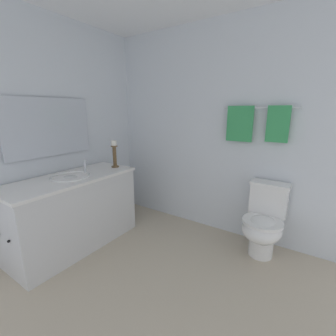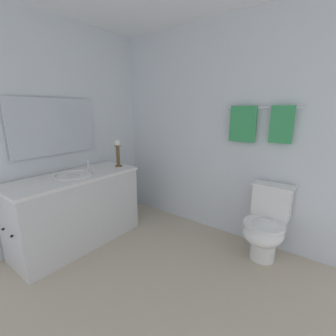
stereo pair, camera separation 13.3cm
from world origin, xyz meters
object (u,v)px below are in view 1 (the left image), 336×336
(sink_basin, at_px, (71,180))
(towel_bar, at_px, (260,108))
(mirror, at_px, (50,127))
(candle_holder_tall, at_px, (114,153))
(vanity_cabinet, at_px, (74,212))
(toilet, at_px, (264,222))
(towel_near_vanity, at_px, (240,124))
(towel_center, at_px, (278,124))

(sink_basin, relative_size, towel_bar, 0.53)
(sink_basin, height_order, mirror, mirror)
(towel_bar, bearing_deg, candle_holder_tall, -157.62)
(vanity_cabinet, relative_size, toilet, 1.84)
(toilet, height_order, towel_near_vanity, towel_near_vanity)
(candle_holder_tall, xyz_separation_m, towel_center, (1.69, 0.60, 0.38))
(towel_bar, relative_size, towel_near_vanity, 2.01)
(vanity_cabinet, bearing_deg, towel_near_vanity, 40.21)
(candle_holder_tall, xyz_separation_m, toilet, (1.70, 0.40, -0.60))
(candle_holder_tall, bearing_deg, towel_center, 19.56)
(mirror, height_order, towel_bar, mirror)
(mirror, distance_m, towel_near_vanity, 2.04)
(mirror, height_order, toilet, mirror)
(vanity_cabinet, height_order, towel_near_vanity, towel_near_vanity)
(sink_basin, distance_m, towel_center, 2.20)
(sink_basin, xyz_separation_m, candle_holder_tall, (0.07, 0.57, 0.21))
(sink_basin, xyz_separation_m, toilet, (1.77, 0.97, -0.39))
(candle_holder_tall, bearing_deg, toilet, 13.17)
(sink_basin, height_order, toilet, sink_basin)
(towel_near_vanity, bearing_deg, mirror, -144.89)
(vanity_cabinet, height_order, towel_bar, towel_bar)
(mirror, bearing_deg, towel_near_vanity, 35.11)
(candle_holder_tall, distance_m, toilet, 1.84)
(mirror, relative_size, towel_near_vanity, 2.52)
(towel_near_vanity, height_order, towel_center, same)
(mirror, bearing_deg, sink_basin, 0.20)
(towel_center, bearing_deg, towel_bar, 174.56)
(sink_basin, bearing_deg, vanity_cabinet, -90.00)
(towel_bar, height_order, towel_center, towel_center)
(sink_basin, height_order, towel_bar, towel_bar)
(sink_basin, xyz_separation_m, towel_center, (1.76, 1.17, 0.58))
(candle_holder_tall, bearing_deg, towel_near_vanity, 24.58)
(toilet, distance_m, towel_center, 1.00)
(toilet, xyz_separation_m, towel_bar, (-0.19, 0.22, 1.14))
(mirror, bearing_deg, toilet, 25.28)
(mirror, bearing_deg, vanity_cabinet, -0.01)
(towel_bar, bearing_deg, towel_center, -5.44)
(towel_near_vanity, relative_size, towel_center, 1.05)
(towel_near_vanity, xyz_separation_m, towel_center, (0.38, 0.00, 0.01))
(mirror, height_order, candle_holder_tall, mirror)
(candle_holder_tall, distance_m, towel_bar, 1.71)
(sink_basin, relative_size, towel_center, 1.12)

